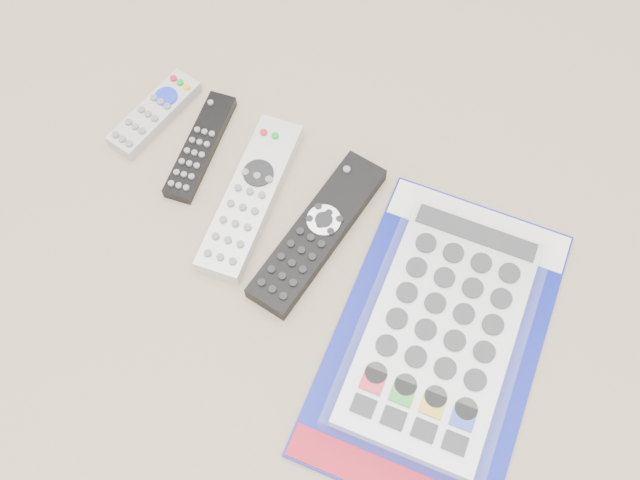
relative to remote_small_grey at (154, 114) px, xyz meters
The scene contains 5 objects.
remote_small_grey is the anchor object (origin of this frame).
remote_slim_black 0.08m from the remote_small_grey, ahead, with size 0.07×0.16×0.02m.
remote_silver_dvd 0.18m from the remote_small_grey, 13.81° to the right, with size 0.09×0.22×0.02m.
remote_large_black 0.27m from the remote_small_grey, ahead, with size 0.07×0.22×0.02m.
jumbo_remote_packaged 0.45m from the remote_small_grey, 10.73° to the right, with size 0.26×0.38×0.05m.
Camera 1 is at (0.23, -0.32, 0.75)m, focal length 40.00 mm.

